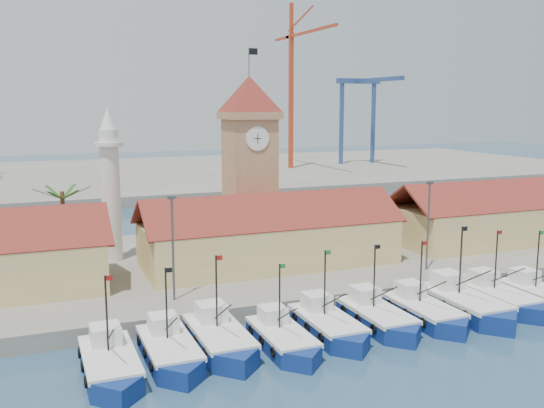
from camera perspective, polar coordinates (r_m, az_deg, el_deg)
name	(u,v)px	position (r m, az deg, el deg)	size (l,w,h in m)	color
ground	(367,347)	(47.51, 8.96, -13.13)	(400.00, 400.00, 0.00)	navy
quay	(256,262)	(67.88, -1.49, -5.46)	(140.00, 32.00, 1.50)	gray
terminal	(132,176)	(150.26, -13.05, 2.55)	(240.00, 80.00, 2.00)	gray
boat_0	(111,367)	(43.31, -14.95, -14.57)	(3.47, 9.52, 7.20)	navy
boat_1	(170,353)	(44.66, -9.55, -13.63)	(3.42, 9.37, 7.09)	navy
boat_2	(221,341)	(46.11, -4.85, -12.72)	(3.61, 9.89, 7.48)	navy
boat_3	(284,341)	(46.23, 1.11, -12.73)	(3.26, 8.92, 6.75)	navy
boat_4	(329,327)	(48.88, 5.40, -11.47)	(3.45, 9.46, 7.15)	navy
boat_5	(379,319)	(51.15, 10.02, -10.61)	(3.46, 9.47, 7.17)	navy
boat_6	(426,313)	(53.30, 14.25, -9.94)	(3.45, 9.46, 7.16)	navy
boat_7	(466,306)	(55.76, 17.79, -9.12)	(3.92, 10.73, 8.12)	navy
boat_8	(501,299)	(58.86, 20.73, -8.40)	(3.53, 9.68, 7.33)	navy
boat_9	(542,297)	(60.92, 24.10, -8.03)	(3.45, 9.46, 7.16)	navy
hall_center	(269,241)	(63.48, -0.24, -3.49)	(27.04, 10.13, 7.61)	#D6C475
hall_right	(509,220)	(80.74, 21.38, -1.37)	(31.20, 10.13, 7.61)	#D6C475
clock_tower	(250,160)	(67.79, -2.12, 4.15)	(5.80, 5.80, 22.70)	tan
minaret	(110,184)	(66.52, -14.96, 1.81)	(3.00, 3.00, 16.30)	silver
palm_tree	(64,223)	(64.68, -19.01, -1.72)	(5.60, 5.03, 8.39)	brown
lamp_posts	(306,232)	(55.97, 3.27, -2.64)	(80.70, 0.25, 9.03)	#3F3F44
crane_red_right	(294,77)	(154.30, 2.06, 11.83)	(1.00, 34.10, 40.98)	#B5381B
gantry	(364,97)	(167.32, 8.68, 9.88)	(13.00, 22.00, 23.20)	#2B4885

